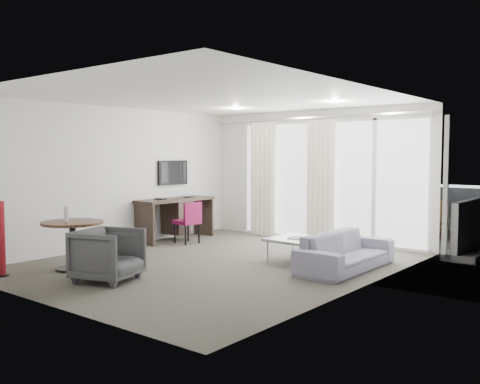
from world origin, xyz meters
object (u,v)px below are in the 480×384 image
Objects in this scene: coffee_table at (299,250)px; rattan_chair_a at (392,220)px; desk at (176,219)px; red_lamp at (0,239)px; sofa at (346,251)px; tub_armchair at (108,255)px; desk_chair at (187,222)px; round_table at (73,246)px; rattan_chair_b at (432,218)px.

rattan_chair_a is (0.18, 3.29, 0.17)m from coffee_table.
red_lamp is at bearing -83.99° from desk.
rattan_chair_a is (-0.67, 3.33, 0.09)m from sofa.
desk_chair is at bearing 6.92° from tub_armchair.
round_table is 0.85× the size of red_lamp.
coffee_table is (3.18, -0.39, -0.22)m from desk.
rattan_chair_b is (3.36, 4.01, -0.04)m from desk_chair.
sofa is at bearing -2.28° from coffee_table.
tub_armchair is 1.08× the size of rattan_chair_b.
desk is 4.05m from sofa.
rattan_chair_b is (0.50, 0.92, -0.00)m from rattan_chair_a.
desk is 2.43× the size of rattan_chair_b.
rattan_chair_a is at bearing 54.04° from desk_chair.
sofa is 3.40m from rattan_chair_a.
desk is at bearing 173.05° from coffee_table.
red_lamp is at bearing -97.80° from rattan_chair_a.
desk reaches higher than tub_armchair.
desk_chair is at bearing 86.24° from sofa.
rattan_chair_b is (3.45, 7.69, -0.17)m from red_lamp.
coffee_table is at bearing -44.11° from tub_armchair.
desk reaches higher than coffee_table.
tub_armchair is (1.44, 0.76, -0.17)m from red_lamp.
coffee_table is 0.86m from sofa.
desk is at bearing 105.67° from round_table.
tub_armchair is (1.01, -0.13, -0.00)m from round_table.
red_lamp is 5.00m from sofa.
rattan_chair_a is (2.52, 5.88, 0.00)m from round_table.
sofa reaches higher than coffee_table.
sofa is 4.25m from rattan_chair_b.
desk is 3.61m from tub_armchair.
desk_chair is at bearing 96.96° from round_table.
coffee_table is 0.46× the size of sofa.
rattan_chair_b is at bearing 65.81° from red_lamp.
round_table is at bearing 128.56° from sofa.
tub_armchair is at bearing -88.40° from rattan_chair_a.
desk_chair is 0.90× the size of round_table.
red_lamp is 1.45× the size of rattan_chair_b.
round_table is 3.49m from coffee_table.
desk is at bearing 12.79° from tub_armchair.
desk is at bearing -123.35° from rattan_chair_a.
sofa is (3.62, 3.44, -0.26)m from red_lamp.
round_table is 0.48× the size of sofa.
round_table is at bearing -74.33° from desk.
desk_chair is at bearing -20.89° from desk.
round_table is 1.23× the size of rattan_chair_a.
sofa is (0.85, -0.03, 0.08)m from coffee_table.
desk reaches higher than rattan_chair_a.
sofa is at bearing -109.51° from rattan_chair_b.
rattan_chair_b reaches higher than coffee_table.
red_lamp is 1.45× the size of rattan_chair_a.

